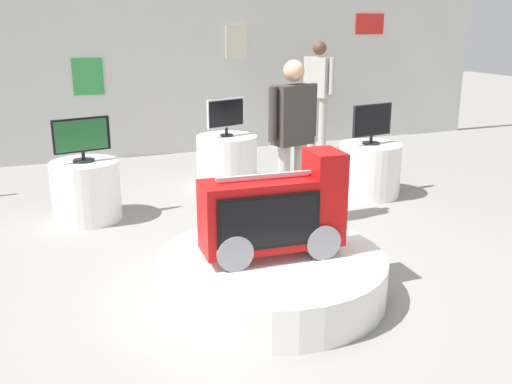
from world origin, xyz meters
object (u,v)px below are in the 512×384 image
object	(u,v)px
main_display_pedestal	(272,275)
display_pedestal_far_right	(227,160)
display_pedestal_center_rear	(86,191)
tv_on_far_right	(226,115)
tv_on_left_rear	(372,122)
shopper_browsing_near_truck	(318,89)
display_pedestal_left_rear	(369,170)
tv_on_center_rear	(82,138)
shopper_browsing_rear	(293,131)
novelty_firetruck_tv	(275,216)

from	to	relation	value
main_display_pedestal	display_pedestal_far_right	bearing A→B (deg)	77.80
display_pedestal_center_rear	tv_on_far_right	size ratio (longest dim) A/B	1.29
tv_on_left_rear	shopper_browsing_near_truck	distance (m)	2.25
main_display_pedestal	display_pedestal_left_rear	size ratio (longest dim) A/B	2.38
tv_on_center_rear	display_pedestal_far_right	distance (m)	1.98
display_pedestal_far_right	shopper_browsing_rear	size ratio (longest dim) A/B	0.46
tv_on_far_right	shopper_browsing_rear	size ratio (longest dim) A/B	0.33
novelty_firetruck_tv	shopper_browsing_near_truck	distance (m)	4.83
display_pedestal_center_rear	tv_on_far_right	bearing A→B (deg)	23.12
main_display_pedestal	tv_on_left_rear	bearing A→B (deg)	43.67
shopper_browsing_near_truck	tv_on_left_rear	bearing A→B (deg)	-101.34
display_pedestal_left_rear	shopper_browsing_near_truck	size ratio (longest dim) A/B	0.42
novelty_firetruck_tv	tv_on_far_right	world-z (taller)	novelty_firetruck_tv
tv_on_center_rear	display_pedestal_far_right	bearing A→B (deg)	23.33
tv_on_left_rear	novelty_firetruck_tv	bearing A→B (deg)	-135.97
tv_on_left_rear	display_pedestal_center_rear	xyz separation A→B (m)	(-3.13, 0.30, -0.56)
novelty_firetruck_tv	tv_on_center_rear	world-z (taller)	novelty_firetruck_tv
main_display_pedestal	display_pedestal_center_rear	world-z (taller)	display_pedestal_center_rear
display_pedestal_left_rear	shopper_browsing_rear	bearing A→B (deg)	-154.86
shopper_browsing_near_truck	tv_on_center_rear	bearing A→B (deg)	-151.99
main_display_pedestal	tv_on_far_right	size ratio (longest dim) A/B	3.19
tv_on_far_right	display_pedestal_center_rear	bearing A→B (deg)	-156.88
main_display_pedestal	novelty_firetruck_tv	bearing A→B (deg)	-21.65
novelty_firetruck_tv	display_pedestal_far_right	size ratio (longest dim) A/B	1.41
display_pedestal_center_rear	display_pedestal_left_rear	bearing A→B (deg)	-5.41
novelty_firetruck_tv	display_pedestal_center_rear	bearing A→B (deg)	116.51
main_display_pedestal	display_pedestal_center_rear	size ratio (longest dim) A/B	2.47
tv_on_center_rear	shopper_browsing_near_truck	xyz separation A→B (m)	(3.58, 1.90, 0.13)
tv_on_left_rear	display_pedestal_left_rear	bearing A→B (deg)	79.50
tv_on_center_rear	display_pedestal_center_rear	bearing A→B (deg)	77.98
novelty_firetruck_tv	shopper_browsing_rear	world-z (taller)	shopper_browsing_rear
main_display_pedestal	shopper_browsing_rear	distance (m)	1.75
novelty_firetruck_tv	tv_on_center_rear	size ratio (longest dim) A/B	1.87
tv_on_center_rear	display_pedestal_far_right	size ratio (longest dim) A/B	0.75
tv_on_center_rear	tv_on_far_right	size ratio (longest dim) A/B	1.06
main_display_pedestal	tv_on_center_rear	distance (m)	2.59
display_pedestal_far_right	tv_on_far_right	distance (m)	0.57
tv_on_left_rear	display_pedestal_center_rear	distance (m)	3.20
tv_on_left_rear	display_pedestal_center_rear	size ratio (longest dim) A/B	0.79
main_display_pedestal	tv_on_far_right	bearing A→B (deg)	77.81
tv_on_center_rear	shopper_browsing_rear	distance (m)	2.08
shopper_browsing_rear	tv_on_left_rear	bearing A→B (deg)	24.99
novelty_firetruck_tv	display_pedestal_far_right	xyz separation A→B (m)	(0.63, 3.00, -0.31)
shopper_browsing_near_truck	display_pedestal_center_rear	bearing A→B (deg)	-152.04
display_pedestal_left_rear	tv_on_far_right	world-z (taller)	tv_on_far_right
display_pedestal_center_rear	display_pedestal_far_right	size ratio (longest dim) A/B	0.92
display_pedestal_left_rear	main_display_pedestal	bearing A→B (deg)	-136.28
main_display_pedestal	display_pedestal_center_rear	distance (m)	2.50
display_pedestal_center_rear	tv_on_far_right	world-z (taller)	tv_on_far_right
tv_on_left_rear	main_display_pedestal	bearing A→B (deg)	-136.33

